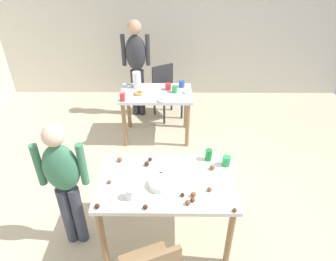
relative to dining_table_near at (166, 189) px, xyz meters
name	(u,v)px	position (x,y,z in m)	size (l,w,h in m)	color
ground_plane	(175,216)	(0.09, 0.24, -0.65)	(6.40, 6.40, 0.00)	beige
wall_back	(174,25)	(0.09, 3.44, 0.65)	(6.40, 0.10, 2.60)	beige
dining_table_near	(166,189)	(0.00, 0.00, 0.00)	(1.27, 0.76, 0.75)	silver
dining_table_far	(156,100)	(-0.17, 1.86, -0.03)	(1.03, 0.64, 0.75)	silver
chair_far_table	(166,89)	(-0.04, 2.52, -0.16)	(0.55, 0.55, 0.87)	#2D2D33
person_girl_near	(64,179)	(-0.92, -0.06, 0.17)	(0.45, 0.21, 1.39)	#383D4C
person_adult_far	(136,61)	(-0.51, 2.55, 0.32)	(0.45, 0.22, 1.60)	#28282D
mixing_bowl	(161,184)	(-0.05, -0.07, 0.13)	(0.22, 0.22, 0.06)	white
soda_can	(209,155)	(0.42, 0.32, 0.16)	(0.07, 0.07, 0.12)	#198438
fork_near	(134,163)	(-0.32, 0.25, 0.10)	(0.17, 0.02, 0.01)	silver
cup_near_0	(131,193)	(-0.30, -0.21, 0.15)	(0.09, 0.09, 0.11)	white
cup_near_1	(226,161)	(0.59, 0.24, 0.15)	(0.08, 0.08, 0.10)	green
cake_ball_0	(235,210)	(0.57, -0.36, 0.12)	(0.04, 0.04, 0.04)	brown
cake_ball_1	(161,174)	(-0.05, 0.08, 0.12)	(0.04, 0.04, 0.04)	#3D2319
cake_ball_2	(210,189)	(0.39, -0.12, 0.12)	(0.04, 0.04, 0.04)	brown
cake_ball_3	(193,194)	(0.24, -0.19, 0.12)	(0.05, 0.05, 0.05)	brown
cake_ball_4	(188,203)	(0.19, -0.28, 0.12)	(0.05, 0.05, 0.05)	brown
cake_ball_5	(150,159)	(-0.17, 0.30, 0.12)	(0.04, 0.04, 0.04)	#3D2319
cake_ball_6	(97,206)	(-0.57, -0.33, 0.12)	(0.04, 0.04, 0.04)	#3D2319
cake_ball_7	(145,207)	(-0.17, -0.33, 0.12)	(0.04, 0.04, 0.04)	#3D2319
cake_ball_8	(147,164)	(-0.19, 0.22, 0.12)	(0.05, 0.05, 0.05)	#3D2319
cake_ball_9	(109,182)	(-0.52, -0.03, 0.12)	(0.04, 0.04, 0.04)	brown
cake_ball_10	(182,195)	(0.14, -0.19, 0.12)	(0.04, 0.04, 0.04)	#3D2319
cake_ball_11	(120,160)	(-0.47, 0.28, 0.12)	(0.05, 0.05, 0.05)	brown
cake_ball_12	(193,200)	(0.23, -0.25, 0.12)	(0.04, 0.04, 0.04)	brown
cake_ball_13	(212,167)	(0.44, 0.17, 0.12)	(0.05, 0.05, 0.05)	brown
pitcher_far	(137,80)	(-0.46, 2.03, 0.22)	(0.12, 0.12, 0.24)	white
cup_far_0	(175,89)	(0.10, 1.86, 0.15)	(0.08, 0.08, 0.10)	green
cup_far_1	(182,84)	(0.20, 2.05, 0.15)	(0.08, 0.08, 0.10)	#3351B2
cup_far_2	(168,87)	(0.00, 1.95, 0.15)	(0.09, 0.09, 0.09)	red
cup_far_3	(122,97)	(-0.62, 1.59, 0.15)	(0.07, 0.07, 0.10)	red
donut_far_0	(123,93)	(-0.63, 1.79, 0.11)	(0.10, 0.10, 0.03)	pink
donut_far_1	(139,93)	(-0.41, 1.80, 0.12)	(0.14, 0.14, 0.04)	gold
donut_far_2	(161,100)	(-0.09, 1.59, 0.11)	(0.11, 0.11, 0.03)	white
donut_far_3	(129,85)	(-0.58, 2.06, 0.12)	(0.12, 0.12, 0.04)	white
donut_far_4	(187,92)	(0.27, 1.85, 0.11)	(0.11, 0.11, 0.03)	white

